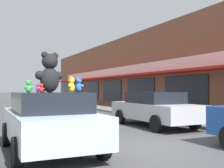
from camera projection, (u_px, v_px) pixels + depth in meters
ground_plane at (145, 147)px, 7.67m from camera, size 260.00×260.00×0.00m
storefront_row at (193, 74)px, 27.36m from camera, size 16.63×41.32×6.12m
plush_art_car at (50, 120)px, 7.09m from camera, size 2.07×4.12×1.51m
teddy_bear_giant at (50, 73)px, 7.06m from camera, size 0.77×0.52×1.02m
teddy_bear_blue at (79, 85)px, 7.05m from camera, size 0.24×0.28×0.38m
teddy_bear_white at (70, 87)px, 7.72m from camera, size 0.18×0.21×0.29m
teddy_bear_cream at (43, 87)px, 7.75m from camera, size 0.21×0.14×0.28m
teddy_bear_pink at (50, 88)px, 7.88m from camera, size 0.16×0.10×0.22m
teddy_bear_yellow at (71, 85)px, 6.55m from camera, size 0.23×0.27×0.37m
teddy_bear_purple at (38, 88)px, 7.98m from camera, size 0.15×0.19×0.26m
teddy_bear_green at (29, 87)px, 6.32m from camera, size 0.22×0.17×0.29m
teddy_bear_red at (41, 88)px, 6.66m from camera, size 0.16×0.11×0.22m
parked_car_far_center at (154, 108)px, 11.92m from camera, size 1.98×4.63×1.47m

